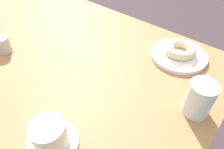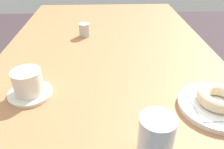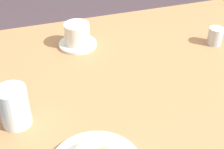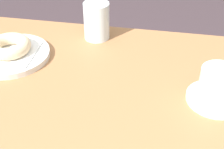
% 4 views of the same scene
% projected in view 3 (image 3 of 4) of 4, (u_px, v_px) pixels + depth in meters
% --- Properties ---
extents(table, '(1.26, 0.83, 0.76)m').
position_uv_depth(table, '(200.00, 86.00, 1.06)').
color(table, '#A26C44').
rests_on(table, ground_plane).
extents(water_glass, '(0.07, 0.07, 0.10)m').
position_uv_depth(water_glass, '(14.00, 107.00, 0.78)').
color(water_glass, silver).
rests_on(water_glass, table).
extents(coffee_cup, '(0.12, 0.12, 0.08)m').
position_uv_depth(coffee_cup, '(77.00, 36.00, 1.08)').
color(coffee_cup, silver).
rests_on(coffee_cup, table).
extents(sugar_jar, '(0.05, 0.05, 0.06)m').
position_uv_depth(sugar_jar, '(215.00, 36.00, 1.09)').
color(sugar_jar, '#B4B8B7').
rests_on(sugar_jar, table).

